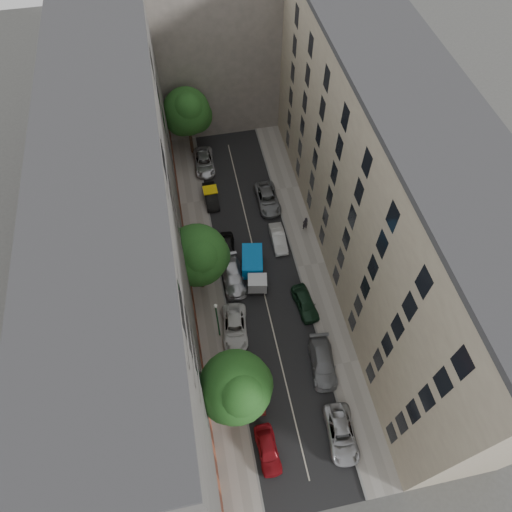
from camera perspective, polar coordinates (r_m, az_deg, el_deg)
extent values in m
plane|color=#4C4C49|center=(47.17, 0.43, -2.26)|extent=(120.00, 120.00, 0.00)
cube|color=black|center=(47.16, 0.44, -2.25)|extent=(8.00, 44.00, 0.02)
cube|color=gray|center=(46.81, -6.18, -3.32)|extent=(3.00, 44.00, 0.15)
cube|color=gray|center=(48.04, 6.88, -1.10)|extent=(3.00, 44.00, 0.15)
cube|color=#4B4846|center=(39.12, -15.48, 2.92)|extent=(8.00, 44.00, 20.00)
cube|color=#B5A98D|center=(41.99, 15.53, 7.62)|extent=(8.00, 44.00, 20.00)
cube|color=gray|center=(61.18, -5.34, 25.03)|extent=(18.00, 12.00, 18.00)
cube|color=black|center=(46.62, -0.26, -2.16)|extent=(2.81, 5.28, 0.28)
cube|color=#A6A8AA|center=(45.00, 0.18, -3.45)|extent=(2.09, 1.79, 1.58)
cube|color=#0B7ADF|center=(46.25, -0.46, -0.65)|extent=(2.61, 3.65, 1.67)
cylinder|color=black|center=(45.75, -0.91, -4.25)|extent=(0.26, 0.78, 0.78)
cylinder|color=black|center=(45.93, 1.25, -3.88)|extent=(0.26, 0.78, 0.78)
cylinder|color=black|center=(47.44, -1.65, -0.92)|extent=(0.26, 0.78, 0.78)
cylinder|color=black|center=(47.61, 0.44, -0.57)|extent=(0.26, 0.78, 0.78)
imported|color=maroon|center=(40.05, 1.49, -23.05)|extent=(1.78, 4.16, 1.40)
imported|color=#4A110E|center=(41.27, 0.03, -16.67)|extent=(1.75, 4.00, 1.28)
imported|color=silver|center=(43.53, -2.66, -8.91)|extent=(2.92, 5.25, 1.39)
imported|color=#B3B2B7|center=(46.20, -2.92, -2.55)|extent=(2.23, 5.21, 1.50)
imported|color=black|center=(48.24, -3.63, 0.98)|extent=(2.06, 4.21, 1.38)
imported|color=black|center=(52.98, -5.66, 7.45)|extent=(1.53, 4.16, 1.36)
imported|color=silver|center=(56.86, -6.49, 11.58)|extent=(2.52, 5.18, 1.42)
imported|color=#B0B1B5|center=(40.90, 10.62, -21.02)|extent=(2.74, 5.23, 1.40)
imported|color=slate|center=(42.48, 8.36, -13.05)|extent=(2.69, 5.38, 1.50)
imported|color=#15301D|center=(44.88, 6.16, -5.87)|extent=(2.20, 4.43, 1.45)
imported|color=silver|center=(48.98, 2.80, 2.20)|extent=(1.45, 4.05, 1.33)
imported|color=slate|center=(52.41, 1.45, 7.14)|extent=(2.42, 5.21, 1.45)
cylinder|color=#382619|center=(40.02, -2.34, -18.03)|extent=(0.36, 0.36, 2.87)
cylinder|color=#382619|center=(37.67, -2.48, -16.98)|extent=(0.24, 0.24, 2.05)
sphere|color=#174517|center=(35.76, -2.59, -16.02)|extent=(5.66, 5.66, 5.66)
sphere|color=#174517|center=(36.85, -1.22, -15.67)|extent=(4.25, 4.25, 4.25)
sphere|color=#174517|center=(36.15, -3.56, -17.23)|extent=(3.96, 3.96, 3.96)
sphere|color=#174517|center=(34.50, -2.08, -16.64)|extent=(3.68, 3.68, 3.68)
cylinder|color=#382619|center=(45.44, -6.81, -2.86)|extent=(0.36, 0.36, 2.66)
cylinder|color=#382619|center=(43.53, -7.11, -1.29)|extent=(0.24, 0.24, 1.90)
sphere|color=#174517|center=(42.00, -7.37, 0.10)|extent=(5.83, 5.83, 5.83)
sphere|color=#174517|center=(42.97, -6.12, 0.03)|extent=(4.37, 4.37, 4.37)
sphere|color=#174517|center=(42.17, -8.15, -1.02)|extent=(4.08, 4.08, 4.08)
sphere|color=#174517|center=(40.73, -7.10, 0.02)|extent=(3.79, 3.79, 3.79)
cylinder|color=#382619|center=(58.19, -8.09, 13.85)|extent=(0.36, 0.36, 2.99)
cylinder|color=#382619|center=(56.53, -8.40, 15.78)|extent=(0.24, 0.24, 2.13)
sphere|color=#174517|center=(55.24, -8.68, 17.43)|extent=(5.46, 5.46, 5.46)
sphere|color=#174517|center=(56.20, -7.64, 17.01)|extent=(4.09, 4.09, 4.09)
sphere|color=#174517|center=(55.20, -9.28, 16.52)|extent=(3.82, 3.82, 3.82)
sphere|color=#174517|center=(53.93, -8.51, 17.88)|extent=(3.55, 3.55, 3.55)
cylinder|color=#17522B|center=(41.35, -4.80, -8.16)|extent=(0.14, 0.14, 5.66)
sphere|color=silver|center=(38.75, -5.10, -6.25)|extent=(0.36, 0.36, 0.36)
imported|color=black|center=(50.00, 6.18, 4.10)|extent=(0.74, 0.59, 1.80)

